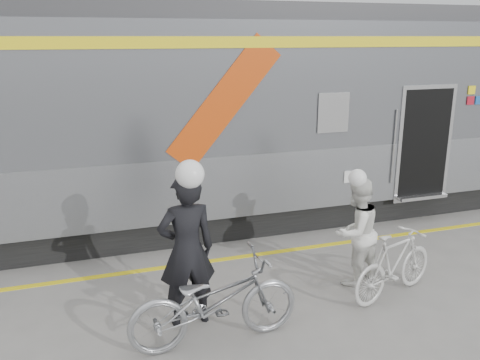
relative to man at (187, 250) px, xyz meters
name	(u,v)px	position (x,y,z in m)	size (l,w,h in m)	color
ground	(283,326)	(1.10, -0.49, -0.99)	(90.00, 90.00, 0.00)	slate
train	(288,113)	(2.96, 3.70, 1.07)	(24.00, 3.17, 4.10)	black
safety_strip	(232,258)	(1.10, 1.66, -0.98)	(24.00, 0.12, 0.01)	yellow
man	(187,250)	(0.00, 0.00, 0.00)	(0.72, 0.47, 1.97)	black
bicycle_left	(215,301)	(0.20, -0.55, -0.44)	(0.72, 2.07, 1.09)	#93959A
woman	(356,232)	(2.58, 0.30, -0.19)	(0.78, 0.61, 1.60)	white
bicycle_right	(394,264)	(2.88, -0.25, -0.50)	(0.46, 1.61, 0.97)	beige
helmet_man	(184,159)	(0.00, 0.00, 1.16)	(0.34, 0.34, 0.34)	white
helmet_woman	(360,170)	(2.58, 0.30, 0.74)	(0.26, 0.26, 0.26)	white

